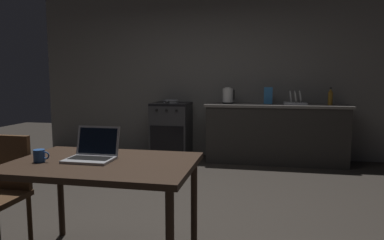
% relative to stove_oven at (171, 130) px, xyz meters
% --- Properties ---
extents(ground_plane, '(12.00, 12.00, 0.00)m').
position_rel_stove_oven_xyz_m(ground_plane, '(0.49, -2.33, -0.46)').
color(ground_plane, '#2D2823').
extents(back_wall, '(6.40, 0.10, 2.82)m').
position_rel_stove_oven_xyz_m(back_wall, '(0.79, 0.35, 0.95)').
color(back_wall, slate).
rests_on(back_wall, ground_plane).
extents(kitchen_counter, '(2.16, 0.64, 0.92)m').
position_rel_stove_oven_xyz_m(kitchen_counter, '(1.67, 0.00, 0.00)').
color(kitchen_counter, '#282623').
rests_on(kitchen_counter, ground_plane).
extents(stove_oven, '(0.60, 0.62, 0.92)m').
position_rel_stove_oven_xyz_m(stove_oven, '(0.00, 0.00, 0.00)').
color(stove_oven, '#2D2D30').
rests_on(stove_oven, ground_plane).
extents(dining_table, '(1.25, 0.83, 0.74)m').
position_rel_stove_oven_xyz_m(dining_table, '(0.39, -3.33, 0.21)').
color(dining_table, '#332319').
rests_on(dining_table, ground_plane).
extents(laptop, '(0.32, 0.28, 0.22)m').
position_rel_stove_oven_xyz_m(laptop, '(0.30, -3.29, 0.33)').
color(laptop, '#99999E').
rests_on(laptop, dining_table).
extents(electric_kettle, '(0.20, 0.17, 0.26)m').
position_rel_stove_oven_xyz_m(electric_kettle, '(0.93, 0.00, 0.58)').
color(electric_kettle, black).
rests_on(electric_kettle, kitchen_counter).
extents(bottle, '(0.07, 0.07, 0.26)m').
position_rel_stove_oven_xyz_m(bottle, '(2.46, -0.05, 0.58)').
color(bottle, '#8C601E').
rests_on(bottle, kitchen_counter).
extents(frying_pan, '(0.27, 0.44, 0.05)m').
position_rel_stove_oven_xyz_m(frying_pan, '(-0.00, -0.03, 0.48)').
color(frying_pan, gray).
rests_on(frying_pan, stove_oven).
extents(coffee_mug, '(0.11, 0.08, 0.09)m').
position_rel_stove_oven_xyz_m(coffee_mug, '(-0.02, -3.43, 0.33)').
color(coffee_mug, '#264C8C').
rests_on(coffee_mug, dining_table).
extents(cereal_box, '(0.13, 0.05, 0.26)m').
position_rel_stove_oven_xyz_m(cereal_box, '(1.55, 0.02, 0.59)').
color(cereal_box, '#3372B2').
rests_on(cereal_box, kitchen_counter).
extents(dish_rack, '(0.34, 0.26, 0.21)m').
position_rel_stove_oven_xyz_m(dish_rack, '(1.96, 0.00, 0.51)').
color(dish_rack, silver).
rests_on(dish_rack, kitchen_counter).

